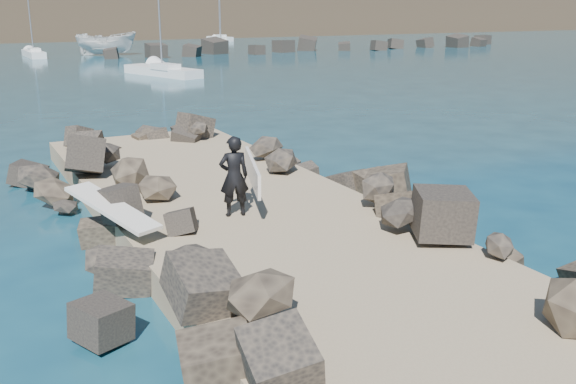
% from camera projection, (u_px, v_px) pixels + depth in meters
% --- Properties ---
extents(ground, '(800.00, 800.00, 0.00)m').
position_uv_depth(ground, '(267.00, 246.00, 14.17)').
color(ground, '#0F384C').
rests_on(ground, ground).
extents(jetty, '(6.00, 26.00, 0.60)m').
position_uv_depth(jetty, '(312.00, 264.00, 12.38)').
color(jetty, '#8C7759').
rests_on(jetty, ground).
extents(riprap_left, '(2.60, 22.00, 1.00)m').
position_uv_depth(riprap_left, '(157.00, 273.00, 11.46)').
color(riprap_left, black).
rests_on(riprap_left, ground).
extents(riprap_right, '(2.60, 22.00, 1.00)m').
position_uv_depth(riprap_right, '(416.00, 224.00, 14.04)').
color(riprap_right, '#262421').
rests_on(riprap_right, ground).
extents(breakwater_secondary, '(52.00, 4.00, 1.20)m').
position_uv_depth(breakwater_secondary, '(331.00, 46.00, 76.39)').
color(breakwater_secondary, black).
rests_on(breakwater_secondary, ground).
extents(surfboard_resting, '(1.54, 2.44, 0.08)m').
position_uv_depth(surfboard_resting, '(113.00, 213.00, 13.07)').
color(surfboard_resting, silver).
rests_on(surfboard_resting, riprap_left).
extents(boat_imported, '(6.93, 4.82, 2.51)m').
position_uv_depth(boat_imported, '(106.00, 43.00, 69.39)').
color(boat_imported, silver).
rests_on(boat_imported, ground).
extents(surfer_with_board, '(1.18, 2.16, 1.80)m').
position_uv_depth(surfer_with_board, '(237.00, 176.00, 14.11)').
color(surfer_with_board, black).
rests_on(surfer_with_board, jetty).
extents(sailboat_d, '(2.82, 5.92, 7.12)m').
position_uv_depth(sailboat_d, '(221.00, 43.00, 87.34)').
color(sailboat_d, white).
rests_on(sailboat_d, ground).
extents(sailboat_f, '(2.55, 5.48, 6.64)m').
position_uv_depth(sailboat_f, '(220.00, 39.00, 98.60)').
color(sailboat_f, white).
rests_on(sailboat_f, ground).
extents(sailboat_c, '(4.15, 8.05, 9.45)m').
position_uv_depth(sailboat_c, '(163.00, 71.00, 48.98)').
color(sailboat_c, white).
rests_on(sailboat_c, ground).
extents(sailboat_b, '(1.72, 6.62, 7.98)m').
position_uv_depth(sailboat_b, '(34.00, 54.00, 66.96)').
color(sailboat_b, white).
rests_on(sailboat_b, ground).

